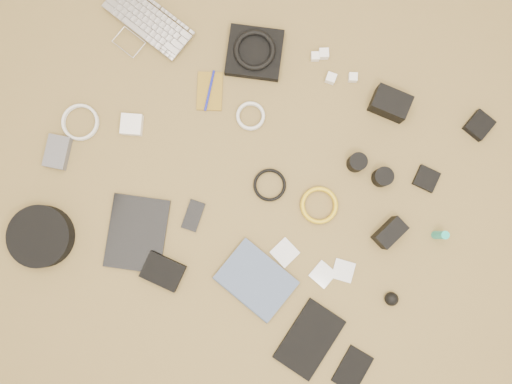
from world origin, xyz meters
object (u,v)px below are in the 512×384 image
(tablet, at_px, (137,233))
(phone, at_px, (193,216))
(paperback, at_px, (239,301))
(laptop, at_px, (140,31))
(dslr_camera, at_px, (390,104))
(headphone_case, at_px, (41,236))

(tablet, relative_size, phone, 2.44)
(tablet, bearing_deg, paperback, -25.05)
(laptop, xyz_separation_m, dslr_camera, (0.90, 0.07, 0.02))
(dslr_camera, relative_size, paperback, 0.52)
(tablet, xyz_separation_m, paperback, (0.41, -0.08, 0.01))
(laptop, bearing_deg, tablet, -51.54)
(tablet, height_order, headphone_case, headphone_case)
(phone, relative_size, headphone_case, 0.49)
(headphone_case, bearing_deg, phone, 29.36)
(laptop, xyz_separation_m, paperback, (0.67, -0.74, -0.00))
(paperback, bearing_deg, phone, 68.38)
(tablet, bearing_deg, dslr_camera, 34.91)
(tablet, distance_m, headphone_case, 0.32)
(laptop, relative_size, phone, 3.12)
(dslr_camera, bearing_deg, tablet, -129.67)
(dslr_camera, distance_m, paperback, 0.84)
(phone, bearing_deg, paperback, -42.30)
(tablet, height_order, phone, tablet)
(headphone_case, bearing_deg, paperback, 3.54)
(headphone_case, relative_size, paperback, 0.89)
(laptop, bearing_deg, paperback, -31.09)
(phone, bearing_deg, laptop, 125.18)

